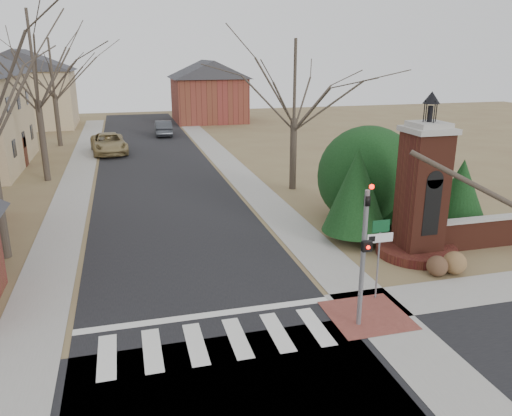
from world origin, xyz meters
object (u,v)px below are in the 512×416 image
object	(u,v)px
pickup_truck	(109,143)
distant_car	(163,128)
traffic_signal_pole	(364,245)
sign_post	(379,244)
brick_gate_monument	(421,203)

from	to	relation	value
pickup_truck	distant_car	world-z (taller)	pickup_truck
traffic_signal_pole	sign_post	xyz separation A→B (m)	(1.29, 1.41, -0.64)
sign_post	pickup_truck	distance (m)	29.76
brick_gate_monument	distant_car	distance (m)	34.23
brick_gate_monument	pickup_truck	distance (m)	28.23
traffic_signal_pole	brick_gate_monument	world-z (taller)	brick_gate_monument
traffic_signal_pole	pickup_truck	xyz separation A→B (m)	(-7.58, 29.80, -1.79)
brick_gate_monument	distant_car	size ratio (longest dim) A/B	1.44
brick_gate_monument	pickup_truck	xyz separation A→B (m)	(-12.28, 25.38, -1.37)
sign_post	pickup_truck	bearing A→B (deg)	107.37
traffic_signal_pole	distant_car	xyz separation A→B (m)	(-2.51, 37.85, -1.85)
traffic_signal_pole	distant_car	world-z (taller)	traffic_signal_pole
brick_gate_monument	pickup_truck	world-z (taller)	brick_gate_monument
pickup_truck	distant_car	bearing A→B (deg)	52.27
sign_post	distant_car	size ratio (longest dim) A/B	0.61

